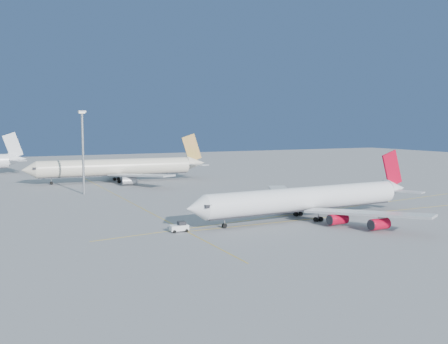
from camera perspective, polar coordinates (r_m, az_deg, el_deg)
ground at (r=133.09m, az=9.63°, el=-3.96°), size 500.00×500.00×0.00m
taxiway_lines at (r=130.64m, az=2.73°, el=-4.06°), size 118.86×140.00×0.02m
airliner_virgin at (r=116.24m, az=9.77°, el=-3.04°), size 61.75×55.46×15.24m
airliner_etihad at (r=192.13m, az=-11.83°, el=0.53°), size 68.84×63.55×17.97m
pushback_tug at (r=101.66m, az=-5.10°, el=-6.28°), size 3.74×2.35×2.07m
light_mast at (r=159.47m, az=-15.84°, el=2.96°), size 2.23×2.23×25.77m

